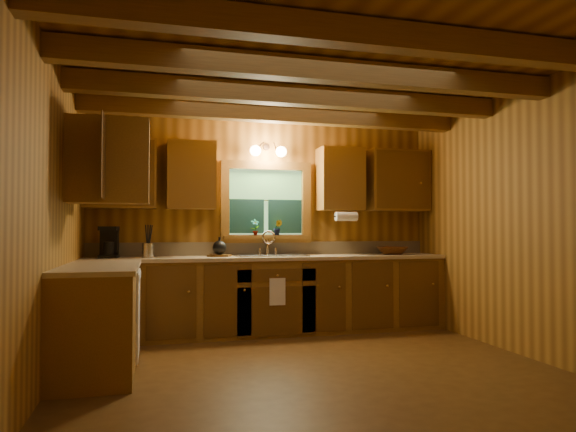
# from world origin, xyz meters

# --- Properties ---
(room) EXTENTS (4.20, 4.20, 4.20)m
(room) POSITION_xyz_m (0.00, 0.00, 1.30)
(room) COLOR #523414
(room) RESTS_ON ground
(ceiling_beams) EXTENTS (4.20, 2.54, 0.18)m
(ceiling_beams) POSITION_xyz_m (0.00, 0.00, 2.49)
(ceiling_beams) COLOR brown
(ceiling_beams) RESTS_ON room
(base_cabinets) EXTENTS (4.20, 2.22, 0.86)m
(base_cabinets) POSITION_xyz_m (-0.49, 1.28, 0.43)
(base_cabinets) COLOR brown
(base_cabinets) RESTS_ON ground
(countertop) EXTENTS (4.20, 2.24, 0.04)m
(countertop) POSITION_xyz_m (-0.48, 1.29, 0.88)
(countertop) COLOR tan
(countertop) RESTS_ON base_cabinets
(backsplash) EXTENTS (4.20, 0.02, 0.16)m
(backsplash) POSITION_xyz_m (0.00, 1.89, 0.98)
(backsplash) COLOR tan
(backsplash) RESTS_ON room
(dishwasher_panel) EXTENTS (0.02, 0.60, 0.80)m
(dishwasher_panel) POSITION_xyz_m (-1.47, 0.68, 0.43)
(dishwasher_panel) COLOR white
(dishwasher_panel) RESTS_ON base_cabinets
(upper_cabinets) EXTENTS (4.19, 1.77, 0.78)m
(upper_cabinets) POSITION_xyz_m (-0.56, 1.42, 1.84)
(upper_cabinets) COLOR brown
(upper_cabinets) RESTS_ON room
(window) EXTENTS (1.12, 0.08, 1.00)m
(window) POSITION_xyz_m (0.00, 1.87, 1.53)
(window) COLOR brown
(window) RESTS_ON room
(window_sill) EXTENTS (1.06, 0.14, 0.04)m
(window_sill) POSITION_xyz_m (0.00, 1.82, 1.12)
(window_sill) COLOR brown
(window_sill) RESTS_ON room
(wall_sconce) EXTENTS (0.45, 0.21, 0.17)m
(wall_sconce) POSITION_xyz_m (0.00, 1.75, 2.16)
(wall_sconce) COLOR black
(wall_sconce) RESTS_ON room
(paper_towel_roll) EXTENTS (0.27, 0.11, 0.11)m
(paper_towel_roll) POSITION_xyz_m (0.92, 1.53, 1.37)
(paper_towel_roll) COLOR white
(paper_towel_roll) RESTS_ON upper_cabinets
(dish_towel) EXTENTS (0.18, 0.01, 0.30)m
(dish_towel) POSITION_xyz_m (0.00, 1.26, 0.52)
(dish_towel) COLOR white
(dish_towel) RESTS_ON base_cabinets
(sink) EXTENTS (0.82, 0.48, 0.43)m
(sink) POSITION_xyz_m (0.00, 1.60, 0.86)
(sink) COLOR silver
(sink) RESTS_ON countertop
(coffee_maker) EXTENTS (0.19, 0.25, 0.34)m
(coffee_maker) POSITION_xyz_m (-1.81, 1.67, 1.07)
(coffee_maker) COLOR black
(coffee_maker) RESTS_ON countertop
(utensil_crock) EXTENTS (0.13, 0.13, 0.36)m
(utensil_crock) POSITION_xyz_m (-1.40, 1.61, 0.99)
(utensil_crock) COLOR silver
(utensil_crock) RESTS_ON countertop
(cutting_board) EXTENTS (0.30, 0.26, 0.02)m
(cutting_board) POSITION_xyz_m (-0.60, 1.63, 0.91)
(cutting_board) COLOR #573612
(cutting_board) RESTS_ON countertop
(teakettle) EXTENTS (0.16, 0.16, 0.20)m
(teakettle) POSITION_xyz_m (-0.60, 1.63, 1.00)
(teakettle) COLOR black
(teakettle) RESTS_ON cutting_board
(wicker_basket) EXTENTS (0.51, 0.51, 0.10)m
(wicker_basket) POSITION_xyz_m (1.55, 1.59, 0.95)
(wicker_basket) COLOR #48230C
(wicker_basket) RESTS_ON countertop
(potted_plant_left) EXTENTS (0.11, 0.08, 0.20)m
(potted_plant_left) POSITION_xyz_m (-0.15, 1.80, 1.24)
(potted_plant_left) COLOR #573612
(potted_plant_left) RESTS_ON window_sill
(potted_plant_right) EXTENTS (0.13, 0.11, 0.19)m
(potted_plant_right) POSITION_xyz_m (0.13, 1.80, 1.24)
(potted_plant_right) COLOR #573612
(potted_plant_right) RESTS_ON window_sill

